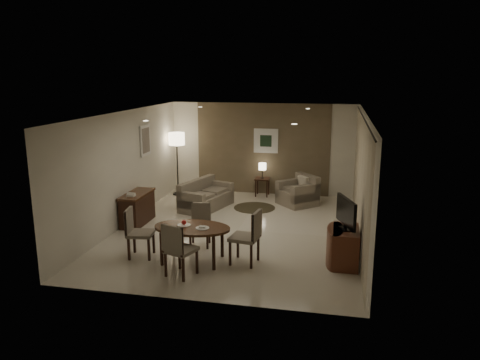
% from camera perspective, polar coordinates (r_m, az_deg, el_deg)
% --- Properties ---
extents(room_shell, '(5.50, 7.00, 2.70)m').
position_cam_1_polar(room_shell, '(10.93, 0.22, 1.25)').
color(room_shell, beige).
rests_on(room_shell, ground).
extents(taupe_accent, '(3.96, 0.03, 2.70)m').
position_cam_1_polar(taupe_accent, '(13.92, 2.77, 3.80)').
color(taupe_accent, brown).
rests_on(taupe_accent, wall_back).
extents(curtain_wall, '(0.08, 6.70, 2.58)m').
position_cam_1_polar(curtain_wall, '(10.35, 14.45, -0.01)').
color(curtain_wall, beige).
rests_on(curtain_wall, wall_right).
extents(curtain_rod, '(0.03, 6.80, 0.03)m').
position_cam_1_polar(curtain_rod, '(10.14, 14.88, 7.27)').
color(curtain_rod, black).
rests_on(curtain_rod, wall_right).
extents(art_back_frame, '(0.72, 0.03, 0.72)m').
position_cam_1_polar(art_back_frame, '(13.84, 3.18, 4.79)').
color(art_back_frame, silver).
rests_on(art_back_frame, wall_back).
extents(art_back_canvas, '(0.34, 0.01, 0.34)m').
position_cam_1_polar(art_back_canvas, '(13.82, 3.17, 4.78)').
color(art_back_canvas, black).
rests_on(art_back_canvas, wall_back).
extents(art_left_frame, '(0.03, 0.60, 0.80)m').
position_cam_1_polar(art_left_frame, '(12.41, -11.47, 4.76)').
color(art_left_frame, silver).
rests_on(art_left_frame, wall_left).
extents(art_left_canvas, '(0.01, 0.46, 0.64)m').
position_cam_1_polar(art_left_canvas, '(12.40, -11.40, 4.76)').
color(art_left_canvas, gray).
rests_on(art_left_canvas, wall_left).
extents(downlight_nl, '(0.10, 0.10, 0.01)m').
position_cam_1_polar(downlight_nl, '(9.05, -11.42, 7.09)').
color(downlight_nl, white).
rests_on(downlight_nl, ceiling).
extents(downlight_nr, '(0.10, 0.10, 0.01)m').
position_cam_1_polar(downlight_nr, '(8.36, 6.65, 6.78)').
color(downlight_nr, white).
rests_on(downlight_nr, ceiling).
extents(downlight_fl, '(0.10, 0.10, 0.01)m').
position_cam_1_polar(downlight_fl, '(12.43, -4.87, 8.86)').
color(downlight_fl, white).
rests_on(downlight_fl, ceiling).
extents(downlight_fr, '(0.10, 0.10, 0.01)m').
position_cam_1_polar(downlight_fr, '(11.94, 8.27, 8.60)').
color(downlight_fr, white).
rests_on(downlight_fr, ceiling).
extents(console_desk, '(0.48, 1.20, 0.75)m').
position_cam_1_polar(console_desk, '(11.55, -12.41, -3.39)').
color(console_desk, '#4F3019').
rests_on(console_desk, floor).
extents(telephone, '(0.20, 0.14, 0.09)m').
position_cam_1_polar(telephone, '(11.18, -13.14, -1.73)').
color(telephone, white).
rests_on(telephone, console_desk).
extents(tv_cabinet, '(0.48, 0.90, 0.70)m').
position_cam_1_polar(tv_cabinet, '(9.18, 12.73, -7.93)').
color(tv_cabinet, '#5C2A1B').
rests_on(tv_cabinet, floor).
extents(flat_tv, '(0.36, 0.85, 0.60)m').
position_cam_1_polar(flat_tv, '(8.96, 12.81, -3.92)').
color(flat_tv, black).
rests_on(flat_tv, tv_cabinet).
extents(dining_table, '(1.48, 0.93, 0.69)m').
position_cam_1_polar(dining_table, '(9.15, -5.81, -7.76)').
color(dining_table, '#4F3019').
rests_on(dining_table, floor).
extents(chair_near, '(0.62, 0.62, 1.00)m').
position_cam_1_polar(chair_near, '(8.50, -7.21, -8.35)').
color(chair_near, '#766D5B').
rests_on(chair_near, floor).
extents(chair_far, '(0.49, 0.49, 0.89)m').
position_cam_1_polar(chair_far, '(9.86, -4.91, -5.58)').
color(chair_far, '#766D5B').
rests_on(chair_far, floor).
extents(chair_left, '(0.54, 0.54, 0.99)m').
position_cam_1_polar(chair_left, '(9.46, -11.99, -6.33)').
color(chair_left, '#766D5B').
rests_on(chair_left, floor).
extents(chair_right, '(0.58, 0.58, 1.05)m').
position_cam_1_polar(chair_right, '(8.95, 0.54, -6.94)').
color(chair_right, '#766D5B').
rests_on(chair_right, floor).
extents(plate_a, '(0.26, 0.26, 0.02)m').
position_cam_1_polar(plate_a, '(9.12, -6.85, -5.47)').
color(plate_a, white).
rests_on(plate_a, dining_table).
extents(plate_b, '(0.26, 0.26, 0.02)m').
position_cam_1_polar(plate_b, '(8.92, -4.61, -5.86)').
color(plate_b, white).
rests_on(plate_b, dining_table).
extents(fruit_apple, '(0.09, 0.09, 0.09)m').
position_cam_1_polar(fruit_apple, '(9.11, -6.86, -5.15)').
color(fruit_apple, red).
rests_on(fruit_apple, plate_a).
extents(napkin, '(0.12, 0.08, 0.03)m').
position_cam_1_polar(napkin, '(8.91, -4.61, -5.72)').
color(napkin, white).
rests_on(napkin, plate_b).
extents(round_rug, '(1.11, 1.11, 0.01)m').
position_cam_1_polar(round_rug, '(12.66, 1.78, -3.38)').
color(round_rug, '#3D3422').
rests_on(round_rug, floor).
extents(sofa, '(1.77, 1.24, 0.75)m').
position_cam_1_polar(sofa, '(12.57, -4.13, -1.77)').
color(sofa, '#766D5B').
rests_on(sofa, floor).
extents(armchair, '(1.25, 1.26, 0.81)m').
position_cam_1_polar(armchair, '(12.94, 7.03, -1.26)').
color(armchair, '#766D5B').
rests_on(armchair, floor).
extents(side_table, '(0.42, 0.42, 0.53)m').
position_cam_1_polar(side_table, '(13.83, 2.72, -0.84)').
color(side_table, black).
rests_on(side_table, floor).
extents(table_lamp, '(0.22, 0.22, 0.50)m').
position_cam_1_polar(table_lamp, '(13.71, 2.75, 1.25)').
color(table_lamp, '#FFEAC1').
rests_on(table_lamp, side_table).
extents(floor_lamp, '(0.47, 0.47, 1.86)m').
position_cam_1_polar(floor_lamp, '(13.93, -7.64, 1.95)').
color(floor_lamp, '#FFE5B7').
rests_on(floor_lamp, floor).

